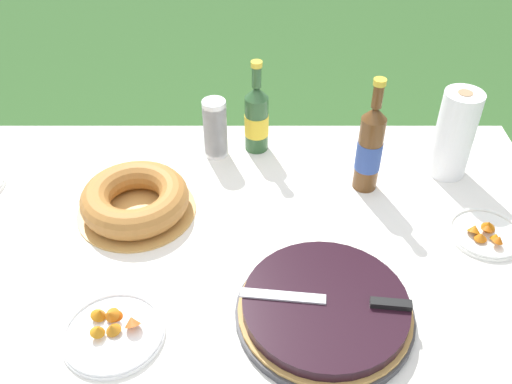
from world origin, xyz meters
The scene contains 11 objects.
garden_table centered at (0.00, 0.00, 0.69)m, with size 1.81×1.12×0.75m.
tablecloth centered at (0.00, 0.00, 0.75)m, with size 1.82×1.13×0.10m.
berry_tart centered at (0.24, -0.23, 0.79)m, with size 0.40×0.40×0.06m.
serving_knife centered at (0.27, -0.23, 0.82)m, with size 0.38×0.07×0.01m.
bundt_cake centered at (-0.24, 0.13, 0.80)m, with size 0.32×0.32×0.09m.
cup_stack centered at (-0.03, 0.40, 0.85)m, with size 0.07×0.07×0.19m.
cider_bottle_green centered at (0.09, 0.44, 0.87)m, with size 0.07×0.07×0.30m.
cider_bottle_amber centered at (0.40, 0.25, 0.89)m, with size 0.07×0.07×0.35m.
snack_plate_near centered at (0.69, 0.04, 0.77)m, with size 0.19×0.19×0.05m.
snack_plate_left centered at (-0.22, -0.28, 0.77)m, with size 0.23×0.23×0.05m.
paper_towel_roll centered at (0.66, 0.31, 0.89)m, with size 0.11×0.11×0.27m.
Camera 1 is at (0.09, -1.04, 1.80)m, focal length 40.00 mm.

